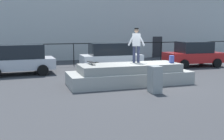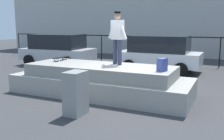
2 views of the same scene
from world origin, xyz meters
TOP-DOWN VIEW (x-y plane):
  - ground_plane at (0.00, 0.00)m, footprint 60.00×60.00m
  - concrete_ledge at (-0.98, 0.13)m, footprint 5.99×2.16m
  - skateboarder at (-0.50, 0.47)m, footprint 0.83×0.41m
  - skateboard at (-2.81, 0.50)m, footprint 0.26×0.84m
  - backpack at (1.16, -0.14)m, footprint 0.28×0.33m
  - car_silver_hatchback_near at (-6.20, 4.85)m, footprint 4.20×2.39m
  - car_white_hatchback_mid at (-0.30, 5.19)m, footprint 4.05×2.10m
  - car_red_sedan_far at (5.83, 4.69)m, footprint 4.24×2.42m
  - utility_box at (-0.64, -1.88)m, footprint 0.45×0.61m
  - fence_row at (0.00, 7.69)m, footprint 24.06×0.06m
  - warehouse_building at (0.00, 15.40)m, footprint 32.64×8.32m

SIDE VIEW (x-z plane):
  - ground_plane at x=0.00m, z-range 0.00..0.00m
  - concrete_ledge at x=-0.98m, z-range -0.04..0.95m
  - utility_box at x=-0.64m, z-range 0.00..1.14m
  - car_red_sedan_far at x=5.83m, z-range 0.01..1.80m
  - car_white_hatchback_mid at x=-0.30m, z-range 0.05..1.82m
  - car_silver_hatchback_near at x=-6.20m, z-range 0.05..1.82m
  - skateboard at x=-2.81m, z-range 1.04..1.16m
  - backpack at x=1.16m, z-range 1.00..1.37m
  - fence_row at x=0.00m, z-range 0.37..2.04m
  - skateboarder at x=-0.50m, z-range 1.13..2.86m
  - warehouse_building at x=0.00m, z-range 0.01..6.40m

